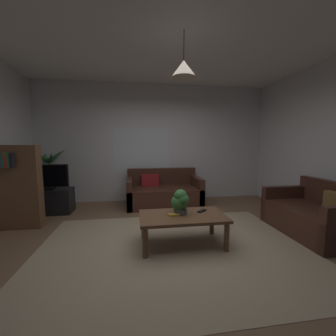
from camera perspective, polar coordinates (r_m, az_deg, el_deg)
The scene contains 16 objects.
floor at distance 3.28m, azimuth 0.84°, elevation -19.37°, with size 5.61×4.84×0.02m, color brown.
rug at distance 3.10m, azimuth 1.50°, elevation -20.73°, with size 3.65×2.66×0.01m, color tan.
wall_back at distance 5.38m, azimuth -3.50°, elevation 6.62°, with size 5.73×0.06×2.86m, color silver.
ceiling at distance 3.28m, azimuth 0.94°, elevation 32.69°, with size 5.61×4.84×0.02m, color white.
window_pane at distance 5.33m, azimuth -7.02°, elevation 4.93°, with size 1.36×0.01×1.05m, color white.
couch_under_window at distance 4.99m, azimuth -1.18°, elevation -6.77°, with size 1.67×0.90×0.82m.
couch_right_side at distance 4.16m, azimuth 34.56°, elevation -10.67°, with size 0.90×1.37×0.82m.
coffee_table at distance 3.07m, azimuth 3.91°, elevation -13.50°, with size 1.19×0.67×0.43m.
book_on_table_0 at distance 3.01m, azimuth 1.53°, elevation -12.37°, with size 0.14×0.09×0.03m, color gold.
remote_on_table_0 at distance 3.22m, azimuth 9.05°, elevation -11.24°, with size 0.05×0.16×0.02m, color black.
potted_plant_on_table at distance 3.04m, azimuth 3.30°, elevation -8.84°, with size 0.26×0.24×0.35m.
tv_stand at distance 5.04m, azimuth -29.18°, elevation -7.74°, with size 0.90×0.44×0.50m, color black.
tv at distance 4.93m, azimuth -29.60°, elevation -2.03°, with size 0.81×0.16×0.51m.
potted_palm_corner at distance 5.49m, azimuth -28.90°, elevation -2.88°, with size 0.76×0.79×1.35m.
bookshelf_corner at distance 4.35m, azimuth -35.27°, elevation -3.96°, with size 0.70×0.31×1.40m.
pendant_lamp at distance 3.04m, azimuth 4.23°, elevation 24.95°, with size 0.32×0.32×0.58m.
Camera 1 is at (-0.49, -2.91, 1.42)m, focal length 22.81 mm.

